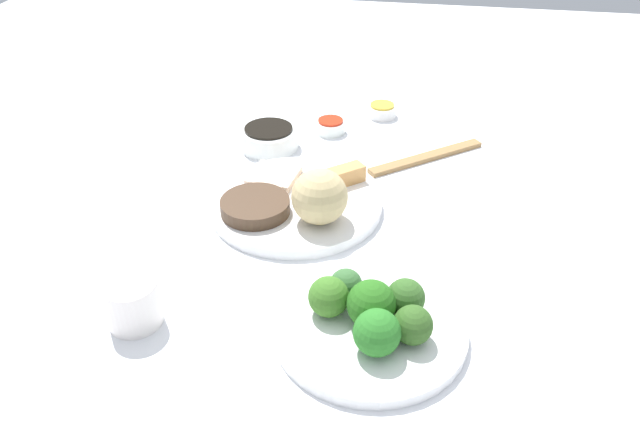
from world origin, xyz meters
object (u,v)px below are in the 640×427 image
object	(u,v)px
sauce_ramekin_hot_mustard	(382,111)
broccoli_plate	(369,327)
main_plate	(296,203)
chopsticks_pair	(426,157)
sauce_ramekin_sweet_and_sour	(330,127)
teacup	(132,303)
soy_sauce_bowl	(269,138)

from	to	relation	value
sauce_ramekin_hot_mustard	broccoli_plate	bearing A→B (deg)	3.70
main_plate	broccoli_plate	world-z (taller)	main_plate
chopsticks_pair	broccoli_plate	bearing A→B (deg)	-7.04
chopsticks_pair	sauce_ramekin_sweet_and_sour	bearing A→B (deg)	-112.84
main_plate	teacup	size ratio (longest dim) A/B	4.07
broccoli_plate	main_plate	bearing A→B (deg)	-150.51
soy_sauce_bowl	sauce_ramekin_hot_mustard	xyz separation A→B (m)	(-0.16, 0.18, -0.01)
broccoli_plate	teacup	distance (m)	0.27
main_plate	teacup	distance (m)	0.30
soy_sauce_bowl	sauce_ramekin_sweet_and_sour	distance (m)	0.12
broccoli_plate	chopsticks_pair	size ratio (longest dim) A/B	1.00
soy_sauce_bowl	sauce_ramekin_sweet_and_sour	size ratio (longest dim) A/B	1.85
soy_sauce_bowl	teacup	distance (m)	0.45
soy_sauce_bowl	sauce_ramekin_hot_mustard	size ratio (longest dim) A/B	1.85
chopsticks_pair	soy_sauce_bowl	bearing A→B (deg)	-89.57
soy_sauce_bowl	chopsticks_pair	size ratio (longest dim) A/B	0.45
broccoli_plate	chopsticks_pair	xyz separation A→B (m)	(-0.42, 0.05, -0.00)
sauce_ramekin_sweet_and_sour	sauce_ramekin_hot_mustard	distance (m)	0.12
broccoli_plate	chopsticks_pair	bearing A→B (deg)	172.96
sauce_ramekin_hot_mustard	sauce_ramekin_sweet_and_sour	bearing A→B (deg)	-45.77
broccoli_plate	sauce_ramekin_hot_mustard	bearing A→B (deg)	-176.30
sauce_ramekin_hot_mustard	teacup	size ratio (longest dim) A/B	0.87
soy_sauce_bowl	teacup	xyz separation A→B (m)	(0.44, -0.05, 0.01)
broccoli_plate	soy_sauce_bowl	world-z (taller)	soy_sauce_bowl
soy_sauce_bowl	sauce_ramekin_hot_mustard	bearing A→B (deg)	131.26
main_plate	sauce_ramekin_sweet_and_sour	size ratio (longest dim) A/B	4.67
soy_sauce_bowl	sauce_ramekin_sweet_and_sour	world-z (taller)	soy_sauce_bowl
sauce_ramekin_sweet_and_sour	broccoli_plate	bearing A→B (deg)	14.00
teacup	chopsticks_pair	size ratio (longest dim) A/B	0.28
main_plate	soy_sauce_bowl	size ratio (longest dim) A/B	2.53
broccoli_plate	chopsticks_pair	distance (m)	0.42
main_plate	broccoli_plate	xyz separation A→B (m)	(0.24, 0.13, -0.00)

